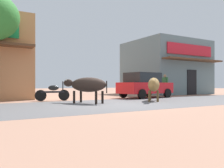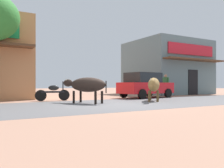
% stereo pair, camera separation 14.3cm
% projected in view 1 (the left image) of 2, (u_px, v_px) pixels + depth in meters
% --- Properties ---
extents(ground, '(80.00, 80.00, 0.00)m').
position_uv_depth(ground, '(107.00, 104.00, 10.29)').
color(ground, '#A3755F').
extents(asphalt_road, '(72.00, 5.59, 0.00)m').
position_uv_depth(asphalt_road, '(107.00, 104.00, 10.29)').
color(asphalt_road, '#5B595B').
rests_on(asphalt_road, ground).
extents(storefront_right_club, '(6.51, 6.77, 4.83)m').
position_uv_depth(storefront_right_club, '(165.00, 68.00, 21.91)').
color(storefront_right_club, slate).
rests_on(storefront_right_club, ground).
extents(parked_hatchback_car, '(3.95, 2.29, 1.64)m').
position_uv_depth(parked_hatchback_car, '(145.00, 85.00, 15.22)').
color(parked_hatchback_car, red).
rests_on(parked_hatchback_car, ground).
extents(parked_motorcycle, '(1.82, 0.30, 1.05)m').
position_uv_depth(parked_motorcycle, '(53.00, 92.00, 12.39)').
color(parked_motorcycle, black).
rests_on(parked_motorcycle, ground).
extents(cow_near_brown, '(1.62, 2.43, 1.21)m').
position_uv_depth(cow_near_brown, '(87.00, 85.00, 10.80)').
color(cow_near_brown, '#2D221C').
rests_on(cow_near_brown, ground).
extents(cow_far_dark, '(2.00, 2.17, 1.24)m').
position_uv_depth(cow_far_dark, '(154.00, 85.00, 12.25)').
color(cow_far_dark, olive).
rests_on(cow_far_dark, ground).
extents(pedestrian_by_shop, '(0.32, 0.61, 1.63)m').
position_uv_depth(pedestrian_by_shop, '(165.00, 83.00, 17.44)').
color(pedestrian_by_shop, '#3F3F47').
rests_on(pedestrian_by_shop, ground).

